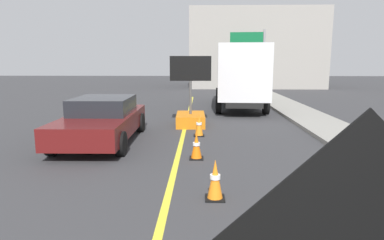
{
  "coord_description": "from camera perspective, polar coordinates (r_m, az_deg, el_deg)",
  "views": [
    {
      "loc": [
        0.61,
        0.43,
        2.48
      ],
      "look_at": [
        0.46,
        5.93,
        1.51
      ],
      "focal_mm": 30.98,
      "sensor_mm": 36.0,
      "label": 1
    }
  ],
  "objects": [
    {
      "name": "traffic_cone_mid_lane",
      "position": [
        6.12,
        4.0,
        -10.22
      ],
      "size": [
        0.36,
        0.36,
        0.75
      ],
      "color": "black",
      "rests_on": "ground"
    },
    {
      "name": "pickup_car",
      "position": [
        10.7,
        -15.16,
        0.05
      ],
      "size": [
        2.13,
        4.72,
        1.38
      ],
      "color": "#591414",
      "rests_on": "ground"
    },
    {
      "name": "box_truck",
      "position": [
        17.94,
        8.28,
        7.69
      ],
      "size": [
        2.8,
        7.26,
        3.29
      ],
      "color": "black",
      "rests_on": "ground"
    },
    {
      "name": "far_building_block",
      "position": [
        34.71,
        10.46,
        11.83
      ],
      "size": [
        12.65,
        7.88,
        7.39
      ],
      "primitive_type": "cube",
      "color": "gray",
      "rests_on": "ground"
    },
    {
      "name": "traffic_cone_far_lane",
      "position": [
        8.55,
        0.77,
        -4.5
      ],
      "size": [
        0.36,
        0.36,
        0.69
      ],
      "color": "black",
      "rests_on": "ground"
    },
    {
      "name": "traffic_cone_curbside",
      "position": [
        11.16,
        1.22,
        -0.91
      ],
      "size": [
        0.36,
        0.36,
        0.75
      ],
      "color": "black",
      "rests_on": "ground"
    },
    {
      "name": "highway_guide_sign",
      "position": [
        27.39,
        10.62,
        11.79
      ],
      "size": [
        2.78,
        0.34,
        5.0
      ],
      "color": "gray",
      "rests_on": "ground"
    },
    {
      "name": "arrow_board_trailer",
      "position": [
        13.08,
        -0.25,
        1.2
      ],
      "size": [
        1.6,
        1.83,
        2.7
      ],
      "color": "orange",
      "rests_on": "ground"
    },
    {
      "name": "lane_center_stripe",
      "position": [
        6.12,
        -4.42,
        -13.87
      ],
      "size": [
        0.14,
        36.0,
        0.01
      ],
      "primitive_type": "cube",
      "color": "yellow",
      "rests_on": "ground"
    }
  ]
}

